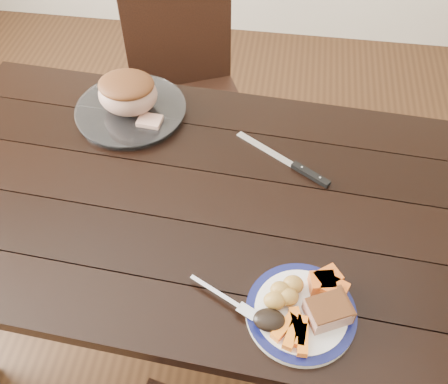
# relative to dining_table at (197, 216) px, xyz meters

# --- Properties ---
(ground) EXTENTS (4.00, 4.00, 0.00)m
(ground) POSITION_rel_dining_table_xyz_m (0.00, 0.00, -0.66)
(ground) COLOR #472B16
(ground) RESTS_ON ground
(dining_table) EXTENTS (1.65, 1.00, 0.75)m
(dining_table) POSITION_rel_dining_table_xyz_m (0.00, 0.00, 0.00)
(dining_table) COLOR black
(dining_table) RESTS_ON ground
(chair_far) EXTENTS (0.56, 0.57, 0.93)m
(chair_far) POSITION_rel_dining_table_xyz_m (-0.18, 0.73, -0.13)
(chair_far) COLOR black
(chair_far) RESTS_ON ground
(dinner_plate) EXTENTS (0.25, 0.25, 0.02)m
(dinner_plate) POSITION_rel_dining_table_xyz_m (0.30, -0.31, 0.10)
(dinner_plate) COLOR white
(dinner_plate) RESTS_ON dining_table
(plate_rim) EXTENTS (0.25, 0.25, 0.02)m
(plate_rim) POSITION_rel_dining_table_xyz_m (0.30, -0.31, 0.11)
(plate_rim) COLOR #0E1147
(plate_rim) RESTS_ON dinner_plate
(serving_platter) EXTENTS (0.33, 0.33, 0.02)m
(serving_platter) POSITION_rel_dining_table_xyz_m (-0.26, 0.30, 0.10)
(serving_platter) COLOR white
(serving_platter) RESTS_ON dining_table
(pork_slice) EXTENTS (0.11, 0.10, 0.04)m
(pork_slice) POSITION_rel_dining_table_xyz_m (0.35, -0.31, 0.13)
(pork_slice) COLOR tan
(pork_slice) RESTS_ON dinner_plate
(roasted_potatoes) EXTENTS (0.09, 0.09, 0.04)m
(roasted_potatoes) POSITION_rel_dining_table_xyz_m (0.25, -0.29, 0.13)
(roasted_potatoes) COLOR gold
(roasted_potatoes) RESTS_ON dinner_plate
(carrot_batons) EXTENTS (0.08, 0.11, 0.02)m
(carrot_batons) POSITION_rel_dining_table_xyz_m (0.28, -0.36, 0.12)
(carrot_batons) COLOR orange
(carrot_batons) RESTS_ON dinner_plate
(pumpkin_wedges) EXTENTS (0.09, 0.09, 0.04)m
(pumpkin_wedges) POSITION_rel_dining_table_xyz_m (0.35, -0.25, 0.13)
(pumpkin_wedges) COLOR orange
(pumpkin_wedges) RESTS_ON dinner_plate
(dark_mushroom) EXTENTS (0.07, 0.05, 0.03)m
(dark_mushroom) POSITION_rel_dining_table_xyz_m (0.23, -0.35, 0.13)
(dark_mushroom) COLOR black
(dark_mushroom) RESTS_ON dinner_plate
(fork) EXTENTS (0.17, 0.10, 0.00)m
(fork) POSITION_rel_dining_table_xyz_m (0.13, -0.31, 0.11)
(fork) COLOR silver
(fork) RESTS_ON dinner_plate
(roast_joint) EXTENTS (0.18, 0.15, 0.12)m
(roast_joint) POSITION_rel_dining_table_xyz_m (-0.26, 0.30, 0.17)
(roast_joint) COLOR tan
(roast_joint) RESTS_ON serving_platter
(cut_slice) EXTENTS (0.07, 0.06, 0.02)m
(cut_slice) POSITION_rel_dining_table_xyz_m (-0.18, 0.24, 0.12)
(cut_slice) COLOR tan
(cut_slice) RESTS_ON serving_platter
(carving_knife) EXTENTS (0.28, 0.19, 0.01)m
(carving_knife) POSITION_rel_dining_table_xyz_m (0.27, 0.13, 0.10)
(carving_knife) COLOR silver
(carving_knife) RESTS_ON dining_table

